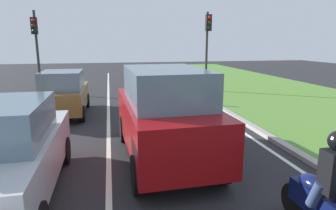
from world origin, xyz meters
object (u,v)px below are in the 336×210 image
Objects in this scene: car_sedan_left_lane at (4,153)px; car_hatchback_far at (64,93)px; car_suv_ahead at (165,114)px; traffic_light_near_right at (208,38)px; traffic_light_overhead_left at (36,39)px; rider_person at (335,170)px.

car_sedan_left_lane reaches higher than car_hatchback_far.
car_suv_ahead is at bearing 20.74° from car_sedan_left_lane.
traffic_light_overhead_left is (-9.47, 1.41, -0.09)m from traffic_light_near_right.
car_suv_ahead is at bearing -114.64° from traffic_light_near_right.
car_hatchback_far is 0.81× the size of traffic_light_overhead_left.
car_hatchback_far is 3.18× the size of rider_person.
car_sedan_left_lane is at bearing -91.23° from car_hatchback_far.
car_hatchback_far is (-3.09, 5.19, -0.28)m from car_suv_ahead.
traffic_light_near_right reaches higher than car_hatchback_far.
car_sedan_left_lane is at bearing -80.68° from traffic_light_overhead_left.
car_hatchback_far is 8.76m from traffic_light_near_right.
rider_person is 15.99m from traffic_light_overhead_left.
car_sedan_left_lane is 5.40m from rider_person.
traffic_light_overhead_left reaches higher than car_sedan_left_lane.
traffic_light_overhead_left reaches higher than car_suv_ahead.
car_suv_ahead reaches higher than car_hatchback_far.
car_sedan_left_lane is 13.17m from traffic_light_near_right.
car_suv_ahead is 1.23× the size of car_hatchback_far.
traffic_light_near_right reaches higher than rider_person.
car_suv_ahead is 3.93m from rider_person.
rider_person is 0.25× the size of traffic_light_overhead_left.
rider_person is 0.26× the size of traffic_light_near_right.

